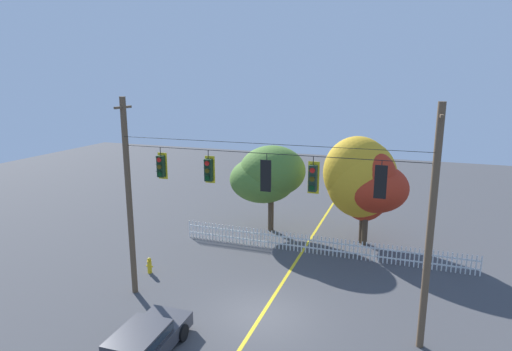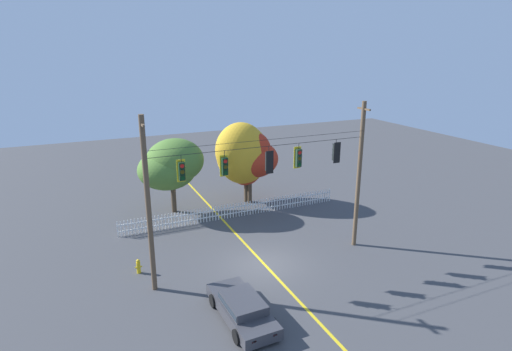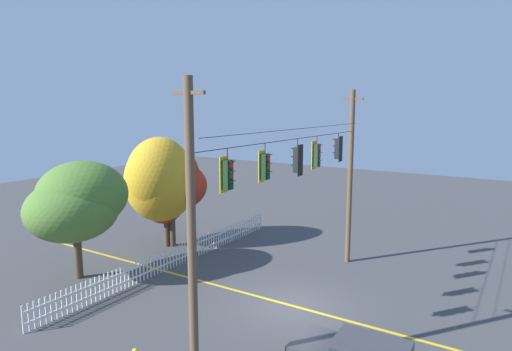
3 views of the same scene
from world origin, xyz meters
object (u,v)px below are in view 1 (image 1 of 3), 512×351
Objects in this scene: autumn_oak_far_east at (370,184)px; parked_car at (141,344)px; traffic_signal_westbound_side at (381,181)px; traffic_signal_northbound_primary at (313,178)px; autumn_maple_near_fence at (268,175)px; traffic_signal_southbound_primary at (209,170)px; traffic_signal_northbound_secondary at (161,166)px; traffic_signal_eastbound_side at (267,175)px; autumn_maple_mid at (359,176)px; fire_hydrant at (149,265)px.

autumn_oak_far_east reaches higher than parked_car.
traffic_signal_westbound_side is 0.29× the size of parked_car.
traffic_signal_northbound_primary is 10.22m from autumn_oak_far_east.
autumn_maple_near_fence is at bearing 116.95° from traffic_signal_northbound_primary.
traffic_signal_southbound_primary is at bearing 79.30° from parked_car.
autumn_oak_far_east is (7.87, 9.85, -2.40)m from traffic_signal_northbound_secondary.
traffic_signal_eastbound_side is 0.23× the size of autumn_maple_mid.
traffic_signal_westbound_side is at bearing -52.84° from autumn_maple_near_fence.
autumn_maple_mid is at bearing 40.45° from fire_hydrant.
traffic_signal_southbound_primary and traffic_signal_northbound_primary have the same top height.
autumn_maple_near_fence is at bearing 93.77° from traffic_signal_southbound_primary.
traffic_signal_eastbound_side is (4.71, -0.02, -0.03)m from traffic_signal_northbound_secondary.
traffic_signal_eastbound_side is at bearing -104.06° from autumn_maple_mid.
traffic_signal_westbound_side is at bearing 0.00° from traffic_signal_eastbound_side.
traffic_signal_northbound_secondary is 0.94× the size of traffic_signal_eastbound_side.
traffic_signal_southbound_primary reaches higher than autumn_maple_mid.
autumn_oak_far_east reaches higher than fire_hydrant.
autumn_maple_near_fence is 6.87× the size of fire_hydrant.
traffic_signal_westbound_side is 10.38m from autumn_maple_mid.
traffic_signal_southbound_primary and traffic_signal_westbound_side have the same top height.
traffic_signal_westbound_side is 12.45m from autumn_maple_near_fence.
autumn_maple_mid is 15.68m from parked_car.
autumn_maple_mid is at bearing 99.87° from traffic_signal_westbound_side.
traffic_signal_westbound_side reaches higher than autumn_maple_mid.
traffic_signal_westbound_side is (6.74, -0.02, 0.07)m from traffic_signal_southbound_primary.
traffic_signal_northbound_secondary is 10.11m from autumn_maple_near_fence.
traffic_signal_westbound_side is 12.74m from fire_hydrant.
traffic_signal_westbound_side is 0.24× the size of autumn_maple_near_fence.
autumn_maple_near_fence is at bearing 107.80° from traffic_signal_eastbound_side.
traffic_signal_westbound_side is 1.64× the size of fire_hydrant.
traffic_signal_northbound_secondary and traffic_signal_southbound_primary have the same top height.
traffic_signal_southbound_primary reaches higher than fire_hydrant.
autumn_oak_far_east is at bearing -13.18° from autumn_maple_mid.
autumn_maple_mid is (5.64, 0.28, 0.29)m from autumn_maple_near_fence.
autumn_oak_far_east is 7.31× the size of fire_hydrant.
traffic_signal_northbound_secondary is 1.02× the size of traffic_signal_westbound_side.
parked_car is 5.66× the size of fire_hydrant.
autumn_oak_far_east is (1.34, 9.85, -2.38)m from traffic_signal_northbound_primary.
parked_car is (-3.27, -4.13, -5.47)m from traffic_signal_eastbound_side.
traffic_signal_southbound_primary and traffic_signal_eastbound_side have the same top height.
parked_car is (-0.78, -4.15, -5.50)m from traffic_signal_southbound_primary.
autumn_maple_mid is at bearing 2.89° from autumn_maple_near_fence.
traffic_signal_northbound_secondary reaches higher than fire_hydrant.
traffic_signal_northbound_secondary is 0.21× the size of autumn_maple_mid.
parked_car is (-5.78, -14.15, -3.48)m from autumn_maple_mid.
traffic_signal_westbound_side is (2.44, -0.02, 0.08)m from traffic_signal_northbound_primary.
traffic_signal_eastbound_side is 10.63m from autumn_oak_far_east.
parked_car is at bearing -90.59° from autumn_maple_near_fence.
autumn_maple_near_fence reaches higher than fire_hydrant.
autumn_maple_mid is 1.39× the size of parked_car.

